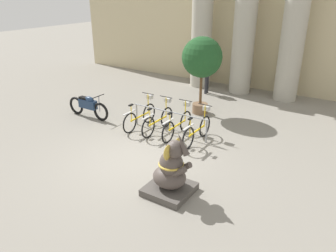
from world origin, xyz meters
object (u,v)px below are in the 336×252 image
(bicycle_0, at_px, (140,116))
(bicycle_1, at_px, (158,120))
(elephant_statue, at_px, (171,173))
(motorcycle, at_px, (88,106))
(bicycle_2, at_px, (178,124))
(person_pedestrian, at_px, (207,73))
(bicycle_3, at_px, (197,130))
(potted_tree, at_px, (202,59))

(bicycle_0, bearing_deg, bicycle_1, 1.63)
(elephant_statue, xyz_separation_m, motorcycle, (-5.14, 2.47, -0.09))
(bicycle_2, height_order, person_pedestrian, person_pedestrian)
(bicycle_0, xyz_separation_m, bicycle_1, (0.73, 0.02, 0.00))
(bicycle_3, bearing_deg, bicycle_0, -179.99)
(elephant_statue, height_order, motorcycle, elephant_statue)
(bicycle_2, height_order, potted_tree, potted_tree)
(bicycle_1, relative_size, bicycle_3, 1.00)
(bicycle_2, distance_m, bicycle_3, 0.73)
(bicycle_3, xyz_separation_m, potted_tree, (-1.12, 2.35, 1.63))
(bicycle_3, height_order, motorcycle, bicycle_3)
(bicycle_3, bearing_deg, bicycle_1, 179.20)
(elephant_statue, bearing_deg, bicycle_3, 105.66)
(bicycle_1, distance_m, person_pedestrian, 4.79)
(bicycle_3, xyz_separation_m, elephant_statue, (0.77, -2.76, 0.12))
(bicycle_3, bearing_deg, elephant_statue, -74.34)
(bicycle_1, height_order, elephant_statue, elephant_statue)
(motorcycle, relative_size, potted_tree, 0.67)
(bicycle_3, distance_m, elephant_statue, 2.87)
(bicycle_0, height_order, person_pedestrian, person_pedestrian)
(bicycle_1, xyz_separation_m, bicycle_2, (0.73, 0.03, 0.00))
(person_pedestrian, bearing_deg, potted_tree, -68.92)
(bicycle_0, bearing_deg, potted_tree, 65.44)
(bicycle_0, bearing_deg, motorcycle, -172.46)
(motorcycle, distance_m, person_pedestrian, 5.57)
(person_pedestrian, bearing_deg, motorcycle, -114.72)
(elephant_statue, bearing_deg, motorcycle, 154.30)
(elephant_statue, bearing_deg, bicycle_1, 128.79)
(elephant_statue, relative_size, potted_tree, 0.56)
(person_pedestrian, relative_size, potted_tree, 0.56)
(bicycle_2, xyz_separation_m, motorcycle, (-3.64, -0.34, 0.03))
(bicycle_0, height_order, bicycle_3, same)
(bicycle_1, distance_m, bicycle_3, 1.46)
(bicycle_1, height_order, bicycle_3, same)
(elephant_statue, relative_size, motorcycle, 0.84)
(motorcycle, xyz_separation_m, person_pedestrian, (2.32, 5.04, 0.50))
(bicycle_0, relative_size, potted_tree, 0.62)
(bicycle_2, bearing_deg, potted_tree, 99.64)
(bicycle_0, distance_m, bicycle_3, 2.19)
(bicycle_2, bearing_deg, bicycle_1, -177.86)
(bicycle_1, relative_size, potted_tree, 0.62)
(bicycle_0, distance_m, bicycle_1, 0.73)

